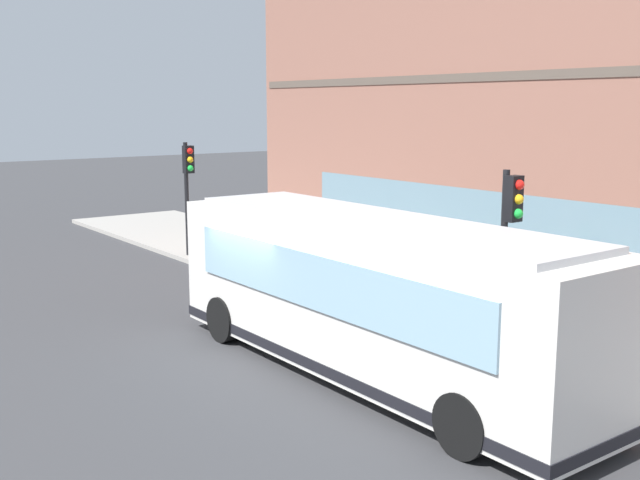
{
  "coord_description": "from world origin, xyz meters",
  "views": [
    {
      "loc": [
        -8.55,
        -13.19,
        5.1
      ],
      "look_at": [
        2.67,
        1.85,
        1.79
      ],
      "focal_mm": 43.0,
      "sensor_mm": 36.0,
      "label": 1
    }
  ],
  "objects_px": {
    "traffic_light_near_corner": "(509,227)",
    "traffic_light_down_block": "(188,177)",
    "pedestrian_near_hydrant": "(447,261)",
    "pedestrian_walking_along_curb": "(414,270)",
    "city_bus_nearside": "(371,297)"
  },
  "relations": [
    {
      "from": "traffic_light_near_corner",
      "to": "traffic_light_down_block",
      "type": "relative_size",
      "value": 0.99
    },
    {
      "from": "traffic_light_near_corner",
      "to": "traffic_light_down_block",
      "type": "distance_m",
      "value": 13.07
    },
    {
      "from": "city_bus_nearside",
      "to": "traffic_light_near_corner",
      "type": "height_order",
      "value": "traffic_light_near_corner"
    },
    {
      "from": "city_bus_nearside",
      "to": "pedestrian_near_hydrant",
      "type": "relative_size",
      "value": 6.08
    },
    {
      "from": "pedestrian_walking_along_curb",
      "to": "pedestrian_near_hydrant",
      "type": "bearing_deg",
      "value": 15.91
    },
    {
      "from": "traffic_light_near_corner",
      "to": "pedestrian_near_hydrant",
      "type": "relative_size",
      "value": 2.25
    },
    {
      "from": "traffic_light_down_block",
      "to": "pedestrian_near_hydrant",
      "type": "height_order",
      "value": "traffic_light_down_block"
    },
    {
      "from": "pedestrian_walking_along_curb",
      "to": "city_bus_nearside",
      "type": "bearing_deg",
      "value": -144.15
    },
    {
      "from": "pedestrian_near_hydrant",
      "to": "traffic_light_near_corner",
      "type": "bearing_deg",
      "value": -121.79
    },
    {
      "from": "traffic_light_down_block",
      "to": "pedestrian_walking_along_curb",
      "type": "bearing_deg",
      "value": -83.33
    },
    {
      "from": "traffic_light_near_corner",
      "to": "pedestrian_near_hydrant",
      "type": "bearing_deg",
      "value": 58.21
    },
    {
      "from": "pedestrian_walking_along_curb",
      "to": "traffic_light_down_block",
      "type": "bearing_deg",
      "value": 96.67
    },
    {
      "from": "traffic_light_near_corner",
      "to": "pedestrian_walking_along_curb",
      "type": "relative_size",
      "value": 2.09
    },
    {
      "from": "traffic_light_down_block",
      "to": "pedestrian_walking_along_curb",
      "type": "height_order",
      "value": "traffic_light_down_block"
    },
    {
      "from": "traffic_light_down_block",
      "to": "pedestrian_near_hydrant",
      "type": "xyz_separation_m",
      "value": [
        2.76,
        -9.08,
        -1.67
      ]
    }
  ]
}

